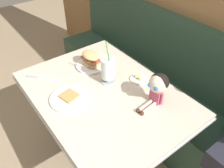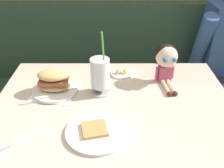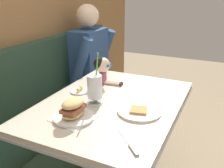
{
  "view_description": "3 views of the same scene",
  "coord_description": "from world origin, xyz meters",
  "px_view_note": "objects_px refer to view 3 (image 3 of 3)",
  "views": [
    {
      "loc": [
        0.91,
        -0.44,
        1.7
      ],
      "look_at": [
        -0.0,
        0.25,
        0.77
      ],
      "focal_mm": 36.7,
      "sensor_mm": 36.0,
      "label": 1
    },
    {
      "loc": [
        -0.01,
        -0.77,
        1.42
      ],
      "look_at": [
        -0.01,
        0.22,
        0.81
      ],
      "focal_mm": 40.88,
      "sensor_mm": 36.0,
      "label": 2
    },
    {
      "loc": [
        -1.3,
        -0.43,
        1.41
      ],
      "look_at": [
        0.0,
        0.18,
        0.86
      ],
      "focal_mm": 40.95,
      "sensor_mm": 36.0,
      "label": 3
    }
  ],
  "objects_px": {
    "butter_saucer": "(80,91)",
    "seated_doll": "(102,66)",
    "toast_plate": "(139,111)",
    "sandwich_plate": "(73,111)",
    "milkshake_glass": "(95,88)",
    "butter_knife": "(131,145)",
    "diner_patron": "(93,59)"
  },
  "relations": [
    {
      "from": "butter_saucer",
      "to": "seated_doll",
      "type": "xyz_separation_m",
      "value": [
        0.22,
        -0.06,
        0.12
      ]
    },
    {
      "from": "sandwich_plate",
      "to": "butter_knife",
      "type": "bearing_deg",
      "value": -105.98
    },
    {
      "from": "seated_doll",
      "to": "diner_patron",
      "type": "relative_size",
      "value": 0.28
    },
    {
      "from": "milkshake_glass",
      "to": "seated_doll",
      "type": "bearing_deg",
      "value": 19.42
    },
    {
      "from": "sandwich_plate",
      "to": "butter_knife",
      "type": "xyz_separation_m",
      "value": [
        -0.11,
        -0.37,
        -0.04
      ]
    },
    {
      "from": "sandwich_plate",
      "to": "butter_saucer",
      "type": "height_order",
      "value": "sandwich_plate"
    },
    {
      "from": "milkshake_glass",
      "to": "diner_patron",
      "type": "height_order",
      "value": "diner_patron"
    },
    {
      "from": "sandwich_plate",
      "to": "butter_knife",
      "type": "relative_size",
      "value": 1.28
    },
    {
      "from": "toast_plate",
      "to": "diner_patron",
      "type": "relative_size",
      "value": 0.31
    },
    {
      "from": "diner_patron",
      "to": "butter_saucer",
      "type": "bearing_deg",
      "value": -156.93
    },
    {
      "from": "milkshake_glass",
      "to": "sandwich_plate",
      "type": "xyz_separation_m",
      "value": [
        -0.22,
        0.01,
        -0.06
      ]
    },
    {
      "from": "milkshake_glass",
      "to": "butter_knife",
      "type": "xyz_separation_m",
      "value": [
        -0.33,
        -0.36,
        -0.1
      ]
    },
    {
      "from": "milkshake_glass",
      "to": "sandwich_plate",
      "type": "relative_size",
      "value": 1.34
    },
    {
      "from": "toast_plate",
      "to": "seated_doll",
      "type": "xyz_separation_m",
      "value": [
        0.33,
        0.4,
        0.12
      ]
    },
    {
      "from": "sandwich_plate",
      "to": "diner_patron",
      "type": "bearing_deg",
      "value": 24.37
    },
    {
      "from": "sandwich_plate",
      "to": "seated_doll",
      "type": "height_order",
      "value": "seated_doll"
    },
    {
      "from": "milkshake_glass",
      "to": "seated_doll",
      "type": "relative_size",
      "value": 1.41
    },
    {
      "from": "butter_saucer",
      "to": "butter_knife",
      "type": "relative_size",
      "value": 0.65
    },
    {
      "from": "toast_plate",
      "to": "seated_doll",
      "type": "height_order",
      "value": "seated_doll"
    },
    {
      "from": "toast_plate",
      "to": "sandwich_plate",
      "type": "height_order",
      "value": "sandwich_plate"
    },
    {
      "from": "toast_plate",
      "to": "butter_saucer",
      "type": "relative_size",
      "value": 2.08
    },
    {
      "from": "toast_plate",
      "to": "butter_saucer",
      "type": "distance_m",
      "value": 0.48
    },
    {
      "from": "butter_knife",
      "to": "seated_doll",
      "type": "relative_size",
      "value": 0.82
    },
    {
      "from": "toast_plate",
      "to": "butter_saucer",
      "type": "height_order",
      "value": "butter_saucer"
    },
    {
      "from": "butter_knife",
      "to": "seated_doll",
      "type": "distance_m",
      "value": 0.82
    },
    {
      "from": "milkshake_glass",
      "to": "diner_patron",
      "type": "relative_size",
      "value": 0.39
    },
    {
      "from": "butter_saucer",
      "to": "diner_patron",
      "type": "bearing_deg",
      "value": 23.07
    },
    {
      "from": "toast_plate",
      "to": "sandwich_plate",
      "type": "distance_m",
      "value": 0.37
    },
    {
      "from": "butter_saucer",
      "to": "seated_doll",
      "type": "bearing_deg",
      "value": -16.41
    },
    {
      "from": "diner_patron",
      "to": "milkshake_glass",
      "type": "bearing_deg",
      "value": -149.84
    },
    {
      "from": "seated_doll",
      "to": "diner_patron",
      "type": "distance_m",
      "value": 0.66
    },
    {
      "from": "diner_patron",
      "to": "sandwich_plate",
      "type": "bearing_deg",
      "value": -155.63
    }
  ]
}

